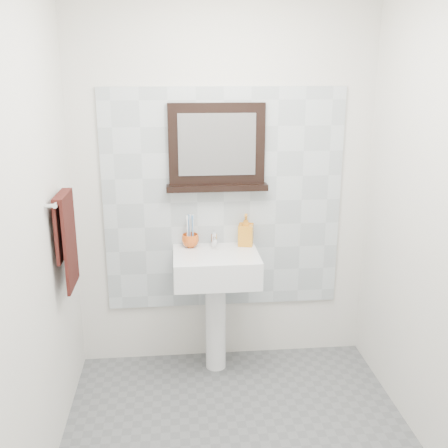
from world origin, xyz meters
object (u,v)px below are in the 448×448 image
at_px(toothbrush_cup, 190,241).
at_px(soap_dispenser, 246,230).
at_px(hand_towel, 66,233).
at_px(pedestal_sink, 216,279).
at_px(framed_mirror, 217,149).

xyz_separation_m(toothbrush_cup, soap_dispenser, (0.37, 0.00, 0.06)).
bearing_deg(hand_towel, toothbrush_cup, 32.16).
bearing_deg(pedestal_sink, soap_dispenser, 33.15).
bearing_deg(soap_dispenser, hand_towel, -143.78).
height_order(toothbrush_cup, soap_dispenser, soap_dispenser).
xyz_separation_m(toothbrush_cup, hand_towel, (-0.71, -0.45, 0.21)).
xyz_separation_m(pedestal_sink, hand_towel, (-0.87, -0.31, 0.44)).
bearing_deg(framed_mirror, hand_towel, -151.01).
xyz_separation_m(pedestal_sink, toothbrush_cup, (-0.16, 0.14, 0.23)).
relative_size(pedestal_sink, soap_dispenser, 4.46).
distance_m(toothbrush_cup, soap_dispenser, 0.38).
distance_m(toothbrush_cup, framed_mirror, 0.63).
relative_size(framed_mirror, hand_towel, 1.21).
bearing_deg(framed_mirror, soap_dispenser, -13.68).
xyz_separation_m(framed_mirror, hand_towel, (-0.89, -0.50, -0.39)).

